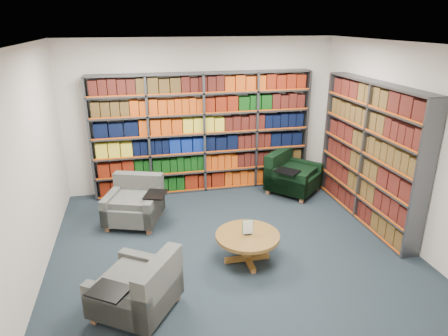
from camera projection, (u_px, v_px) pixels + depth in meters
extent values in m
cube|color=black|center=(233.00, 252.00, 5.62)|extent=(5.00, 5.00, 0.01)
cube|color=white|center=(235.00, 44.00, 4.64)|extent=(5.00, 5.00, 0.01)
cube|color=silver|center=(202.00, 116.00, 7.42)|extent=(5.00, 0.01, 2.80)
cube|color=silver|center=(320.00, 270.00, 2.84)|extent=(5.00, 0.01, 2.80)
cube|color=silver|center=(25.00, 174.00, 4.62)|extent=(0.01, 5.00, 2.80)
cube|color=silver|center=(406.00, 146.00, 5.65)|extent=(0.01, 5.00, 2.80)
cube|color=#47494F|center=(203.00, 134.00, 7.38)|extent=(4.00, 0.28, 2.20)
cube|color=silver|center=(202.00, 132.00, 7.50)|extent=(4.00, 0.02, 2.20)
cube|color=#D84C0A|center=(205.00, 135.00, 7.26)|extent=(4.00, 0.01, 2.20)
cube|color=#661808|center=(204.00, 180.00, 7.70)|extent=(3.88, 0.21, 0.29)
cube|color=#661808|center=(204.00, 162.00, 7.57)|extent=(3.88, 0.21, 0.29)
cube|color=gold|center=(204.00, 143.00, 7.44)|extent=(3.88, 0.21, 0.29)
cube|color=black|center=(203.00, 124.00, 7.32)|extent=(3.88, 0.21, 0.29)
cube|color=#473115|center=(203.00, 104.00, 7.19)|extent=(3.88, 0.21, 0.29)
cube|color=#3E130E|center=(202.00, 84.00, 7.06)|extent=(3.88, 0.21, 0.29)
cube|color=#47494F|center=(369.00, 154.00, 6.27)|extent=(0.28, 2.50, 2.20)
cube|color=silver|center=(376.00, 153.00, 6.29)|extent=(0.02, 2.50, 2.20)
cube|color=#D84C0A|center=(362.00, 154.00, 6.24)|extent=(0.02, 2.50, 2.20)
cube|color=#3E130E|center=(362.00, 207.00, 6.59)|extent=(0.21, 2.38, 0.29)
cube|color=#3E130E|center=(365.00, 186.00, 6.46)|extent=(0.21, 2.38, 0.29)
cube|color=#3E130E|center=(368.00, 165.00, 6.33)|extent=(0.21, 2.38, 0.29)
cube|color=#3E130E|center=(370.00, 143.00, 6.21)|extent=(0.21, 2.38, 0.29)
cube|color=#473115|center=(374.00, 120.00, 6.08)|extent=(0.21, 2.38, 0.29)
cube|color=#3E130E|center=(377.00, 96.00, 5.95)|extent=(0.21, 2.38, 0.29)
cube|color=#0D2334|center=(134.00, 209.00, 6.37)|extent=(1.02, 1.02, 0.29)
cube|color=#0D2334|center=(139.00, 191.00, 6.60)|extent=(0.82, 0.43, 0.64)
cube|color=#0D2334|center=(113.00, 204.00, 6.38)|extent=(0.38, 0.80, 0.43)
cube|color=#0D2334|center=(155.00, 206.00, 6.31)|extent=(0.38, 0.80, 0.43)
cube|color=black|center=(156.00, 194.00, 6.18)|extent=(0.42, 0.47, 0.02)
cube|color=brown|center=(107.00, 229.00, 6.16)|extent=(0.08, 0.08, 0.09)
cube|color=brown|center=(149.00, 231.00, 6.09)|extent=(0.08, 0.08, 0.09)
cube|color=brown|center=(123.00, 210.00, 6.78)|extent=(0.08, 0.08, 0.09)
cube|color=brown|center=(160.00, 212.00, 6.71)|extent=(0.08, 0.08, 0.09)
cube|color=black|center=(293.00, 180.00, 7.51)|extent=(1.17, 1.17, 0.30)
cube|color=black|center=(278.00, 168.00, 7.62)|extent=(0.74, 0.70, 0.66)
cube|color=black|center=(285.00, 182.00, 7.22)|extent=(0.66, 0.70, 0.44)
cube|color=black|center=(301.00, 171.00, 7.76)|extent=(0.66, 0.70, 0.44)
cube|color=black|center=(287.00, 171.00, 7.07)|extent=(0.51, 0.51, 0.02)
cube|color=brown|center=(302.00, 200.00, 7.14)|extent=(0.09, 0.09, 0.09)
cube|color=brown|center=(317.00, 188.00, 7.66)|extent=(0.09, 0.09, 0.09)
cube|color=brown|center=(268.00, 191.00, 7.50)|extent=(0.09, 0.09, 0.09)
cube|color=brown|center=(285.00, 180.00, 8.03)|extent=(0.09, 0.09, 0.09)
cube|color=#0D2334|center=(136.00, 294.00, 4.41)|extent=(1.10, 1.10, 0.28)
cube|color=#0D2334|center=(159.00, 287.00, 4.25)|extent=(0.58, 0.76, 0.63)
cube|color=#0D2334|center=(151.00, 272.00, 4.68)|extent=(0.73, 0.54, 0.42)
cube|color=#0D2334|center=(117.00, 308.00, 4.09)|extent=(0.73, 0.54, 0.42)
cube|color=black|center=(109.00, 291.00, 3.99)|extent=(0.49, 0.46, 0.02)
cube|color=brown|center=(129.00, 284.00, 4.87)|extent=(0.09, 0.09, 0.09)
cube|color=brown|center=(94.00, 319.00, 4.30)|extent=(0.09, 0.09, 0.09)
cube|color=brown|center=(176.00, 297.00, 4.65)|extent=(0.09, 0.09, 0.09)
cube|color=brown|center=(147.00, 335.00, 4.08)|extent=(0.09, 0.09, 0.09)
cylinder|color=olive|center=(248.00, 236.00, 5.29)|extent=(0.86, 0.86, 0.05)
cylinder|color=olive|center=(247.00, 248.00, 5.36)|extent=(0.11, 0.11, 0.34)
cube|color=olive|center=(247.00, 258.00, 5.41)|extent=(0.62, 0.08, 0.06)
cube|color=olive|center=(247.00, 258.00, 5.41)|extent=(0.08, 0.62, 0.06)
cube|color=black|center=(248.00, 234.00, 5.28)|extent=(0.10, 0.05, 0.01)
cube|color=white|center=(248.00, 227.00, 5.25)|extent=(0.13, 0.01, 0.19)
cube|color=#145926|center=(248.00, 227.00, 5.26)|extent=(0.15, 0.00, 0.20)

